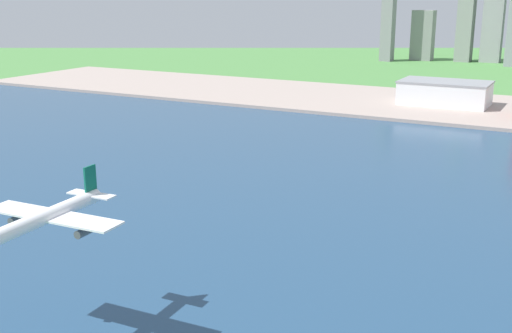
# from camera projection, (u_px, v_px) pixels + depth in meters

# --- Properties ---
(ground_plane) EXTENTS (2400.00, 2400.00, 0.00)m
(ground_plane) POSITION_uv_depth(u_px,v_px,m) (372.00, 168.00, 316.14)
(ground_plane) COLOR #4D8843
(water_bay) EXTENTS (840.00, 360.00, 0.15)m
(water_bay) POSITION_uv_depth(u_px,v_px,m) (327.00, 202.00, 265.02)
(water_bay) COLOR navy
(water_bay) RESTS_ON ground
(industrial_pier) EXTENTS (840.00, 140.00, 2.50)m
(industrial_pier) POSITION_uv_depth(u_px,v_px,m) (452.00, 107.00, 477.64)
(industrial_pier) COLOR #A9978D
(industrial_pier) RESTS_ON ground
(airplane_landing) EXTENTS (37.17, 39.85, 11.99)m
(airplane_landing) POSITION_uv_depth(u_px,v_px,m) (47.00, 217.00, 152.26)
(airplane_landing) COLOR white
(warehouse_main) EXTENTS (65.14, 39.16, 17.73)m
(warehouse_main) POSITION_uv_depth(u_px,v_px,m) (445.00, 93.00, 478.61)
(warehouse_main) COLOR white
(warehouse_main) RESTS_ON industrial_pier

